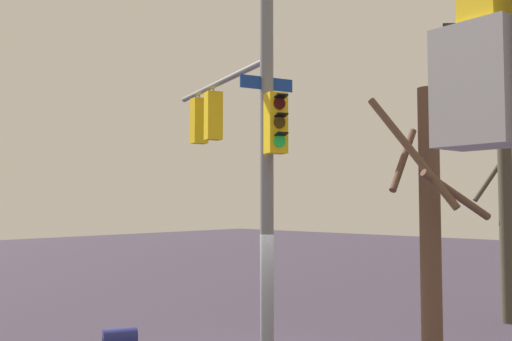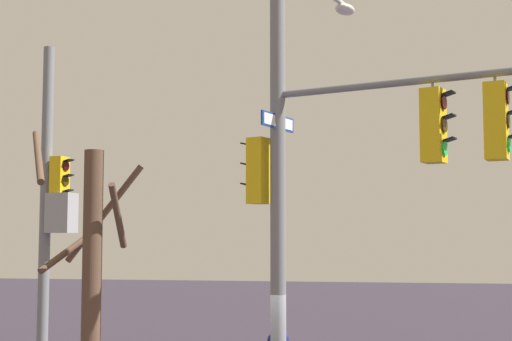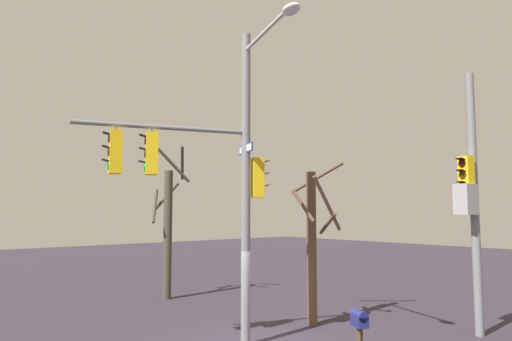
# 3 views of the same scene
# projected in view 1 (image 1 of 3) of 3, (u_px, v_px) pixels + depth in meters

# --- Properties ---
(main_signal_pole_assembly) EXTENTS (4.80, 4.97, 8.60)m
(main_signal_pole_assembly) POSITION_uv_depth(u_px,v_px,m) (240.00, 113.00, 11.05)
(main_signal_pole_assembly) COLOR slate
(main_signal_pole_assembly) RESTS_ON ground
(bare_tree_behind_pole) EXTENTS (2.08, 1.91, 5.26)m
(bare_tree_behind_pole) POSITION_uv_depth(u_px,v_px,m) (432.00, 231.00, 8.45)
(bare_tree_behind_pole) COLOR brown
(bare_tree_behind_pole) RESTS_ON ground
(bare_tree_across_street) EXTENTS (1.69, 1.70, 6.33)m
(bare_tree_across_street) POSITION_uv_depth(u_px,v_px,m) (506.00, 208.00, 14.44)
(bare_tree_across_street) COLOR #423C30
(bare_tree_across_street) RESTS_ON ground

